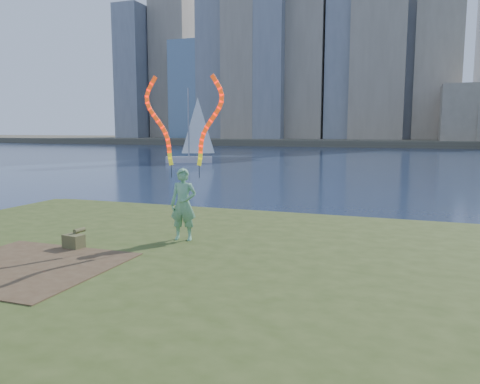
% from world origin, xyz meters
% --- Properties ---
extents(ground, '(320.00, 320.00, 0.00)m').
position_xyz_m(ground, '(0.00, 0.00, 0.00)').
color(ground, '#1B2843').
rests_on(ground, ground).
extents(grassy_knoll, '(20.00, 18.00, 0.80)m').
position_xyz_m(grassy_knoll, '(0.00, -2.30, 0.34)').
color(grassy_knoll, '#374619').
rests_on(grassy_knoll, ground).
extents(dirt_patch, '(3.20, 3.00, 0.02)m').
position_xyz_m(dirt_patch, '(-2.20, -3.20, 0.81)').
color(dirt_patch, '#47331E').
rests_on(dirt_patch, grassy_knoll).
extents(far_shore, '(320.00, 40.00, 1.20)m').
position_xyz_m(far_shore, '(0.00, 95.00, 0.60)').
color(far_shore, '#4D4838').
rests_on(far_shore, ground).
extents(woman_with_ribbons, '(2.03, 0.54, 4.03)m').
position_xyz_m(woman_with_ribbons, '(-0.37, -0.25, 2.21)').
color(woman_with_ribbons, '#147B2E').
rests_on(woman_with_ribbons, grassy_knoll).
extents(canvas_bag, '(0.45, 0.51, 0.40)m').
position_xyz_m(canvas_bag, '(-2.24, -1.77, 0.96)').
color(canvas_bag, '#4D4926').
rests_on(canvas_bag, grassy_knoll).
extents(sailboat, '(4.73, 3.23, 7.30)m').
position_xyz_m(sailboat, '(-15.80, 32.25, 1.26)').
color(sailboat, silver).
rests_on(sailboat, ground).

